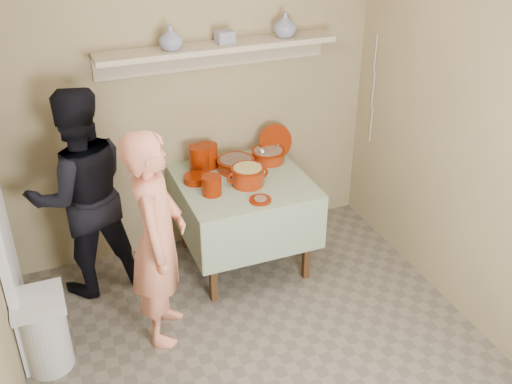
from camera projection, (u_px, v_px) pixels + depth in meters
name	position (u px, v px, depth m)	size (l,w,h in m)	color
ground	(277.00, 379.00, 3.82)	(3.50, 3.50, 0.00)	#696052
plate_stack_a	(199.00, 159.00, 4.63)	(0.16, 0.16, 0.21)	#651200
plate_stack_b	(208.00, 156.00, 4.70)	(0.16, 0.16, 0.19)	#651200
bowl_stack	(212.00, 185.00, 4.33)	(0.15, 0.15, 0.15)	#651200
empty_bowl	(195.00, 179.00, 4.51)	(0.18, 0.18, 0.05)	#651200
propped_lid	(275.00, 141.00, 4.88)	(0.28, 0.28, 0.02)	#651200
vase_right	(285.00, 25.00, 4.47)	(0.18, 0.18, 0.18)	navy
vase_left	(171.00, 37.00, 4.18)	(0.17, 0.17, 0.18)	navy
ceramic_box	(225.00, 37.00, 4.34)	(0.13, 0.09, 0.09)	navy
person_cook	(158.00, 239.00, 3.85)	(0.56, 0.37, 1.53)	#F18A68
person_helper	(82.00, 194.00, 4.28)	(0.78, 0.61, 1.60)	black
room_shell	(283.00, 152.00, 3.03)	(3.04, 3.54, 2.62)	#9A895E
serving_table	(243.00, 193.00, 4.62)	(0.97, 0.97, 0.76)	#4C2D16
cazuela_meat_a	(236.00, 164.00, 4.67)	(0.30, 0.30, 0.10)	maroon
cazuela_meat_b	(268.00, 154.00, 4.81)	(0.28, 0.28, 0.10)	maroon
ladle	(263.00, 151.00, 4.74)	(0.08, 0.26, 0.19)	silver
cazuela_rice	(248.00, 174.00, 4.45)	(0.33, 0.25, 0.14)	maroon
front_plate	(260.00, 200.00, 4.27)	(0.16, 0.16, 0.03)	#651200
wall_shelf	(217.00, 49.00, 4.40)	(1.80, 0.25, 0.21)	tan
trash_bin	(44.00, 332.00, 3.79)	(0.32, 0.32, 0.56)	silver
electrical_cord	(373.00, 90.00, 4.88)	(0.01, 0.05, 0.90)	silver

